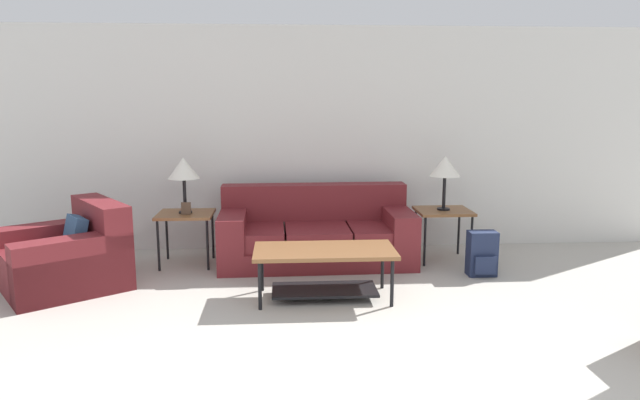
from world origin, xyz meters
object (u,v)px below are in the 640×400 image
(coffee_table, at_px, (324,262))
(backpack, at_px, (482,254))
(table_lamp_left, at_px, (184,169))
(table_lamp_right, at_px, (445,167))
(armchair, at_px, (68,258))
(couch, at_px, (316,236))
(side_table_right, at_px, (443,214))
(side_table_left, at_px, (186,218))

(coffee_table, bearing_deg, backpack, 19.12)
(table_lamp_left, relative_size, table_lamp_right, 1.00)
(armchair, bearing_deg, table_lamp_left, 33.55)
(backpack, bearing_deg, couch, 159.62)
(coffee_table, height_order, backpack, coffee_table)
(side_table_right, height_order, table_lamp_left, table_lamp_left)
(couch, height_order, armchair, couch)
(armchair, height_order, side_table_left, armchair)
(table_lamp_right, height_order, backpack, table_lamp_right)
(couch, relative_size, table_lamp_left, 3.53)
(armchair, relative_size, side_table_left, 2.42)
(side_table_right, bearing_deg, table_lamp_left, 180.00)
(side_table_left, relative_size, table_lamp_right, 0.99)
(table_lamp_left, bearing_deg, side_table_right, -0.00)
(side_table_left, distance_m, table_lamp_right, 2.85)
(couch, height_order, table_lamp_right, table_lamp_right)
(couch, height_order, side_table_left, couch)
(couch, xyz_separation_m, armchair, (-2.41, -0.69, -0.01))
(armchair, xyz_separation_m, coffee_table, (2.42, -0.49, 0.06))
(table_lamp_right, relative_size, backpack, 1.30)
(side_table_left, bearing_deg, side_table_right, 0.00)
(couch, bearing_deg, armchair, -163.96)
(coffee_table, bearing_deg, armchair, 168.54)
(side_table_left, xyz_separation_m, table_lamp_right, (2.81, 0.00, 0.53))
(side_table_left, height_order, backpack, side_table_left)
(armchair, height_order, backpack, armchair)
(armchair, relative_size, side_table_right, 2.42)
(couch, height_order, backpack, couch)
(coffee_table, relative_size, table_lamp_left, 2.11)
(table_lamp_left, xyz_separation_m, backpack, (3.05, -0.59, -0.82))
(side_table_right, bearing_deg, armchair, -170.07)
(couch, distance_m, side_table_right, 1.42)
(couch, distance_m, side_table_left, 1.42)
(coffee_table, xyz_separation_m, side_table_left, (-1.41, 1.16, 0.18))
(armchair, bearing_deg, backpack, 1.12)
(table_lamp_left, height_order, backpack, table_lamp_left)
(table_lamp_right, bearing_deg, backpack, -67.32)
(side_table_right, bearing_deg, couch, 178.98)
(side_table_right, relative_size, table_lamp_right, 0.99)
(side_table_right, relative_size, table_lamp_left, 0.99)
(armchair, xyz_separation_m, table_lamp_left, (1.01, 0.67, 0.76))
(coffee_table, height_order, table_lamp_right, table_lamp_right)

